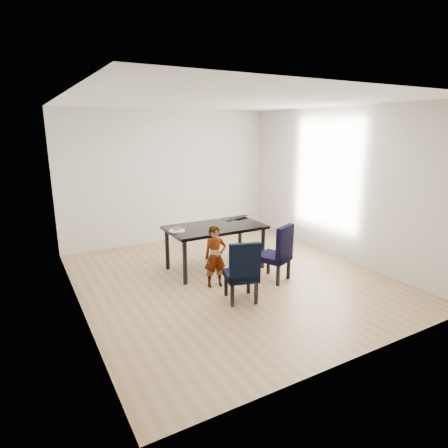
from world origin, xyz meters
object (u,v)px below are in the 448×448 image
dining_table (215,247)px  chair_right (274,252)px  laptop (239,217)px  child (215,257)px  chair_left (241,270)px  plate (177,231)px

dining_table → chair_right: bearing=-57.5°
chair_right → dining_table: bearing=98.1°
laptop → child: bearing=30.1°
dining_table → laptop: 0.85m
child → chair_left: bearing=-70.6°
laptop → plate: bearing=-0.4°
dining_table → plate: 0.78m
chair_right → laptop: bearing=60.0°
dining_table → plate: bearing=178.9°
chair_left → child: 0.60m
dining_table → chair_left: size_ratio=1.82×
chair_left → laptop: (0.95, 1.58, 0.32)m
dining_table → laptop: bearing=26.2°
chair_left → chair_right: 0.90m
child → laptop: child is taller
plate → dining_table: bearing=-1.1°
chair_right → laptop: chair_right is taller
dining_table → child: size_ratio=1.71×
plate → laptop: laptop is taller
dining_table → chair_left: bearing=-102.1°
dining_table → child: 0.74m
dining_table → plate: plate is taller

